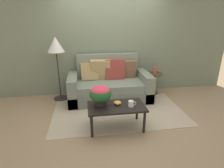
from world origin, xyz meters
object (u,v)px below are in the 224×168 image
(potted_plant, at_px, (100,94))
(floor_lamp, at_px, (56,49))
(snack_bowl, at_px, (117,103))
(side_table, at_px, (154,80))
(coffee_mug, at_px, (131,104))
(couch, at_px, (109,85))
(coffee_table, at_px, (116,108))
(table_vase, at_px, (155,70))

(potted_plant, bearing_deg, floor_lamp, 121.98)
(potted_plant, relative_size, snack_bowl, 2.92)
(side_table, bearing_deg, coffee_mug, -123.37)
(potted_plant, bearing_deg, couch, 75.35)
(coffee_table, height_order, potted_plant, potted_plant)
(couch, distance_m, table_vase, 1.23)
(coffee_table, distance_m, side_table, 1.90)
(side_table, bearing_deg, couch, -174.59)
(coffee_table, height_order, coffee_mug, coffee_mug)
(table_vase, bearing_deg, snack_bowl, -131.47)
(floor_lamp, height_order, potted_plant, floor_lamp)
(table_vase, bearing_deg, coffee_mug, -123.87)
(couch, bearing_deg, coffee_table, -92.46)
(couch, xyz_separation_m, floor_lamp, (-1.19, 0.13, 0.88))
(side_table, height_order, snack_bowl, side_table)
(coffee_mug, distance_m, snack_bowl, 0.25)
(coffee_table, relative_size, side_table, 1.80)
(couch, height_order, table_vase, couch)
(couch, height_order, potted_plant, couch)
(coffee_table, height_order, side_table, side_table)
(floor_lamp, bearing_deg, coffee_table, -52.06)
(couch, distance_m, side_table, 1.19)
(coffee_mug, bearing_deg, potted_plant, 164.97)
(floor_lamp, bearing_deg, coffee_mug, -47.79)
(couch, relative_size, table_vase, 8.08)
(snack_bowl, bearing_deg, table_vase, 48.53)
(side_table, relative_size, table_vase, 2.32)
(potted_plant, xyz_separation_m, snack_bowl, (0.30, -0.03, -0.18))
(floor_lamp, xyz_separation_m, table_vase, (2.38, -0.04, -0.58))
(couch, bearing_deg, floor_lamp, 173.88)
(side_table, xyz_separation_m, coffee_mug, (-0.99, -1.51, 0.11))
(floor_lamp, relative_size, potted_plant, 3.90)
(potted_plant, height_order, table_vase, table_vase)
(coffee_mug, bearing_deg, table_vase, 56.13)
(side_table, height_order, coffee_mug, side_table)
(couch, relative_size, coffee_mug, 13.73)
(coffee_table, bearing_deg, snack_bowl, 58.80)
(snack_bowl, relative_size, table_vase, 0.55)
(couch, bearing_deg, snack_bowl, -91.41)
(side_table, distance_m, floor_lamp, 2.52)
(couch, height_order, coffee_mug, couch)
(couch, distance_m, coffee_mug, 1.41)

